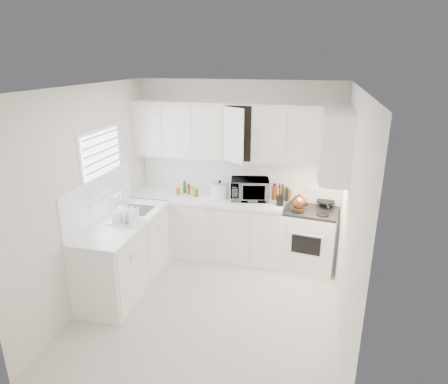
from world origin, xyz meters
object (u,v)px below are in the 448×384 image
(stove, at_px, (310,230))
(rice_cooker, at_px, (220,189))
(microwave, at_px, (250,187))
(dish_rack, at_px, (125,215))
(utensil_crock, at_px, (280,194))
(tea_kettle, at_px, (299,201))

(stove, relative_size, rice_cooker, 4.31)
(microwave, xyz_separation_m, dish_rack, (-1.34, -1.21, -0.08))
(rice_cooker, height_order, dish_rack, rice_cooker)
(microwave, xyz_separation_m, utensil_crock, (0.45, -0.15, -0.02))
(rice_cooker, bearing_deg, microwave, -12.84)
(rice_cooker, xyz_separation_m, dish_rack, (-0.91, -1.17, -0.03))
(microwave, bearing_deg, rice_cooker, 173.70)
(stove, distance_m, utensil_crock, 0.71)
(rice_cooker, height_order, utensil_crock, utensil_crock)
(stove, height_order, rice_cooker, rice_cooker)
(stove, height_order, tea_kettle, tea_kettle)
(rice_cooker, bearing_deg, utensil_crock, -24.76)
(tea_kettle, relative_size, utensil_crock, 0.71)
(rice_cooker, relative_size, utensil_crock, 0.80)
(tea_kettle, relative_size, rice_cooker, 0.89)
(tea_kettle, height_order, microwave, microwave)
(dish_rack, bearing_deg, utensil_crock, 30.61)
(microwave, relative_size, rice_cooker, 2.06)
(tea_kettle, relative_size, dish_rack, 0.62)
(tea_kettle, distance_m, utensil_crock, 0.27)
(microwave, bearing_deg, tea_kettle, -25.43)
(stove, xyz_separation_m, dish_rack, (-2.23, -1.18, 0.49))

